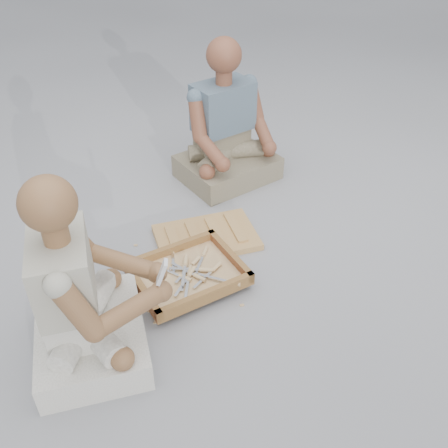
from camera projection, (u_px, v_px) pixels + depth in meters
name	position (u px, v px, depth m)	size (l,w,h in m)	color
ground	(250.00, 290.00, 2.49)	(60.00, 60.00, 0.00)	#97989C
carved_panel	(206.00, 237.00, 2.80)	(0.55, 0.37, 0.04)	#AE7E43
tool_tray	(188.00, 274.00, 2.49)	(0.59, 0.50, 0.07)	brown
chisel_0	(189.00, 274.00, 2.48)	(0.10, 0.21, 0.02)	silver
chisel_1	(182.00, 277.00, 2.47)	(0.15, 0.18, 0.02)	silver
chisel_2	(214.00, 269.00, 2.50)	(0.19, 0.14, 0.02)	silver
chisel_3	(190.00, 274.00, 2.47)	(0.16, 0.17, 0.02)	silver
chisel_4	(185.00, 263.00, 2.53)	(0.10, 0.21, 0.02)	silver
chisel_5	(184.00, 268.00, 2.51)	(0.09, 0.21, 0.02)	silver
chisel_6	(204.00, 254.00, 2.60)	(0.14, 0.19, 0.02)	silver
chisel_7	(172.00, 252.00, 2.62)	(0.07, 0.22, 0.02)	silver
chisel_8	(193.00, 263.00, 2.54)	(0.18, 0.16, 0.02)	silver
chisel_9	(229.00, 282.00, 2.42)	(0.18, 0.16, 0.02)	silver
chisel_10	(196.00, 276.00, 2.46)	(0.13, 0.20, 0.02)	silver
chisel_11	(202.00, 270.00, 2.50)	(0.21, 0.11, 0.02)	silver
wood_chip_0	(205.00, 285.00, 2.51)	(0.02, 0.01, 0.00)	tan
wood_chip_1	(136.00, 245.00, 2.77)	(0.02, 0.01, 0.00)	tan
wood_chip_2	(125.00, 286.00, 2.51)	(0.02, 0.01, 0.00)	tan
wood_chip_3	(148.00, 311.00, 2.37)	(0.02, 0.01, 0.00)	tan
wood_chip_4	(155.00, 322.00, 2.31)	(0.02, 0.01, 0.00)	tan
wood_chip_5	(168.00, 253.00, 2.71)	(0.02, 0.01, 0.00)	tan
wood_chip_6	(217.00, 279.00, 2.55)	(0.02, 0.01, 0.00)	tan
wood_chip_7	(141.00, 307.00, 2.39)	(0.02, 0.01, 0.00)	tan
wood_chip_8	(221.00, 294.00, 2.46)	(0.02, 0.01, 0.00)	tan
wood_chip_9	(190.00, 235.00, 2.84)	(0.02, 0.01, 0.00)	tan
wood_chip_10	(173.00, 241.00, 2.79)	(0.02, 0.01, 0.00)	tan
wood_chip_11	(242.00, 305.00, 2.40)	(0.02, 0.01, 0.00)	tan
craftsman	(82.00, 300.00, 2.01)	(0.61, 0.60, 0.88)	silver
companion	(226.00, 135.00, 3.18)	(0.68, 0.60, 0.91)	gray
mobile_phone	(162.00, 272.00, 1.97)	(0.06, 0.06, 0.11)	silver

